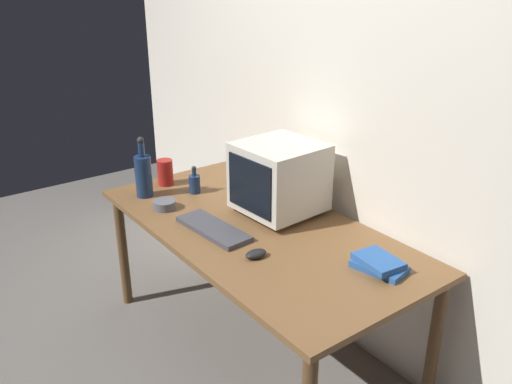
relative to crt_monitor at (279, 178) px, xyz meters
The scene contains 11 objects.
ground_plane 0.94m from the crt_monitor, 73.95° to the right, with size 6.00×6.00×0.00m, color slate.
back_wall 0.45m from the crt_monitor, 80.33° to the left, with size 4.00×0.08×2.50m, color silver.
desk 0.33m from the crt_monitor, 73.95° to the right, with size 1.76×0.87×0.73m.
crt_monitor is the anchor object (origin of this frame).
keyboard 0.42m from the crt_monitor, 93.83° to the right, with size 0.42×0.15×0.02m, color #3F3F47.
computer_mouse 0.51m from the crt_monitor, 50.77° to the right, with size 0.06×0.10×0.04m, color black.
bottle_tall 0.77m from the crt_monitor, 143.70° to the right, with size 0.09×0.09×0.34m.
bottle_short 0.55m from the crt_monitor, 157.11° to the right, with size 0.06×0.06×0.16m.
book_stack 0.71m from the crt_monitor, ahead, with size 0.24×0.17×0.05m.
cd_spindle 0.62m from the crt_monitor, 131.73° to the right, with size 0.12×0.12×0.04m, color #595B66.
metal_canister 0.76m from the crt_monitor, 158.17° to the right, with size 0.09×0.09×0.15m, color #A51E19.
Camera 1 is at (1.89, -1.41, 1.90)m, focal length 37.72 mm.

